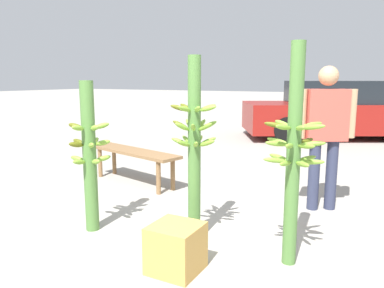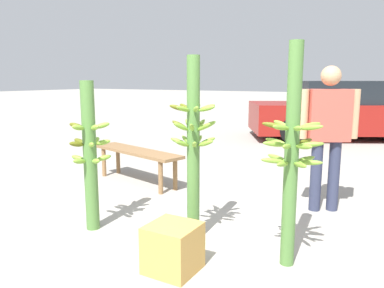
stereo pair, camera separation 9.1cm
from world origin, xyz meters
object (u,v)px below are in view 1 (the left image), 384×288
Objects in this scene: parked_car at (332,111)px; banana_stalk_center at (194,146)px; banana_stalk_right at (293,154)px; banana_stalk_left at (89,155)px; vendor_person at (326,126)px; produce_crate at (176,248)px; market_bench at (134,155)px.

banana_stalk_center is at bearing 150.11° from parked_car.
banana_stalk_right is (0.86, -0.03, 0.02)m from banana_stalk_center.
banana_stalk_left is 2.48m from vendor_person.
parked_car is (1.15, 7.19, -0.07)m from banana_stalk_left.
produce_crate is (1.11, -0.30, -0.55)m from banana_stalk_left.
market_bench is 4.40× the size of produce_crate.
banana_stalk_center is 1.04× the size of vendor_person.
vendor_person reaches higher than produce_crate.
market_bench is at bearing 134.01° from produce_crate.
banana_stalk_left is at bearing -165.12° from banana_stalk_center.
vendor_person is at bearing 41.92° from banana_stalk_left.
parked_car is (-0.69, 5.53, -0.26)m from vendor_person.
banana_stalk_right reaches higher than vendor_person.
vendor_person reaches higher than parked_car.
vendor_person is 5.58m from parked_car.
banana_stalk_center is 4.51× the size of produce_crate.
banana_stalk_center is at bearing 178.19° from banana_stalk_right.
banana_stalk_left is 1.69m from market_bench.
parked_car is (-0.69, 6.95, -0.21)m from banana_stalk_right.
banana_stalk_right is 1.14m from produce_crate.
banana_stalk_left reaches higher than produce_crate.
market_bench is (-2.49, -0.13, -0.54)m from vendor_person.
produce_crate is (-0.72, -0.53, -0.70)m from banana_stalk_right.
parked_car is 7.50m from produce_crate.
market_bench is at bearing 112.98° from banana_stalk_left.
market_bench is (-2.48, 1.29, -0.48)m from banana_stalk_right.
banana_stalk_right reaches higher than parked_car.
vendor_person is 2.22m from produce_crate.
banana_stalk_right is at bearing 7.19° from banana_stalk_left.
banana_stalk_right is 4.71× the size of produce_crate.
banana_stalk_center is at bearing 104.03° from produce_crate.
produce_crate is at bearing -143.73° from banana_stalk_right.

